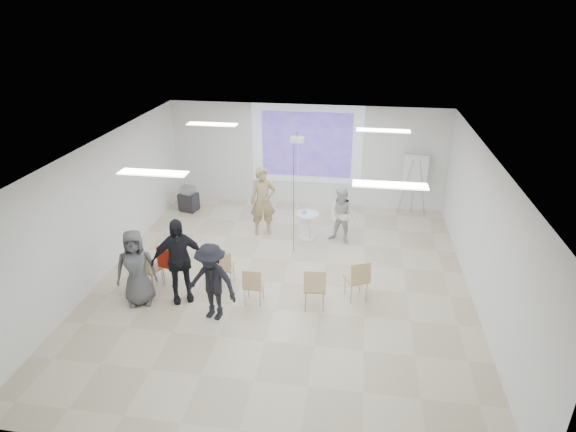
# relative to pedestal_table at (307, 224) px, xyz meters

# --- Properties ---
(floor) EXTENTS (8.00, 9.00, 0.10)m
(floor) POSITION_rel_pedestal_table_xyz_m (-0.29, -2.19, -0.46)
(floor) COLOR beige
(floor) RESTS_ON ground
(ceiling) EXTENTS (8.00, 9.00, 0.10)m
(ceiling) POSITION_rel_pedestal_table_xyz_m (-0.29, -2.19, 2.64)
(ceiling) COLOR white
(ceiling) RESTS_ON wall_back
(wall_back) EXTENTS (8.00, 0.10, 3.00)m
(wall_back) POSITION_rel_pedestal_table_xyz_m (-0.29, 2.36, 1.09)
(wall_back) COLOR silver
(wall_back) RESTS_ON floor
(wall_left) EXTENTS (0.10, 9.00, 3.00)m
(wall_left) POSITION_rel_pedestal_table_xyz_m (-4.34, -2.19, 1.09)
(wall_left) COLOR silver
(wall_left) RESTS_ON floor
(wall_right) EXTENTS (0.10, 9.00, 3.00)m
(wall_right) POSITION_rel_pedestal_table_xyz_m (3.76, -2.19, 1.09)
(wall_right) COLOR silver
(wall_right) RESTS_ON floor
(projection_halo) EXTENTS (3.20, 0.01, 2.30)m
(projection_halo) POSITION_rel_pedestal_table_xyz_m (-0.29, 2.29, 1.44)
(projection_halo) COLOR silver
(projection_halo) RESTS_ON wall_back
(projection_image) EXTENTS (2.60, 0.01, 1.90)m
(projection_image) POSITION_rel_pedestal_table_xyz_m (-0.29, 2.28, 1.44)
(projection_image) COLOR #4931A8
(projection_image) RESTS_ON wall_back
(pedestal_table) EXTENTS (0.74, 0.74, 0.73)m
(pedestal_table) POSITION_rel_pedestal_table_xyz_m (0.00, 0.00, 0.00)
(pedestal_table) COLOR silver
(pedestal_table) RESTS_ON floor
(player_left) EXTENTS (0.87, 0.71, 2.06)m
(player_left) POSITION_rel_pedestal_table_xyz_m (-1.18, 0.16, 0.62)
(player_left) COLOR #9C8960
(player_left) RESTS_ON floor
(player_right) EXTENTS (0.97, 0.88, 1.63)m
(player_right) POSITION_rel_pedestal_table_xyz_m (0.88, -0.06, 0.41)
(player_right) COLOR silver
(player_right) RESTS_ON floor
(controller_left) EXTENTS (0.07, 0.12, 0.04)m
(controller_left) POSITION_rel_pedestal_table_xyz_m (-1.00, 0.41, 0.95)
(controller_left) COLOR white
(controller_left) RESTS_ON player_left
(controller_right) EXTENTS (0.08, 0.13, 0.04)m
(controller_right) POSITION_rel_pedestal_table_xyz_m (0.70, 0.19, 0.70)
(controller_right) COLOR silver
(controller_right) RESTS_ON player_right
(chair_far_left) EXTENTS (0.57, 0.59, 0.94)m
(chair_far_left) POSITION_rel_pedestal_table_xyz_m (-3.07, -2.85, 0.15)
(chair_far_left) COLOR tan
(chair_far_left) RESTS_ON floor
(chair_left_mid) EXTENTS (0.56, 0.58, 0.95)m
(chair_left_mid) POSITION_rel_pedestal_table_xyz_m (-2.66, -2.60, 0.15)
(chair_left_mid) COLOR tan
(chair_left_mid) RESTS_ON floor
(chair_left_inner) EXTENTS (0.42, 0.45, 0.87)m
(chair_left_inner) POSITION_rel_pedestal_table_xyz_m (-1.52, -2.51, 0.11)
(chair_left_inner) COLOR tan
(chair_left_inner) RESTS_ON floor
(chair_center) EXTENTS (0.38, 0.41, 0.82)m
(chair_center) POSITION_rel_pedestal_table_xyz_m (-0.75, -3.07, 0.08)
(chair_center) COLOR tan
(chair_center) RESTS_ON floor
(chair_right_inner) EXTENTS (0.47, 0.50, 0.93)m
(chair_right_inner) POSITION_rel_pedestal_table_xyz_m (0.49, -3.06, 0.14)
(chair_right_inner) COLOR tan
(chair_right_inner) RESTS_ON floor
(chair_right_far) EXTENTS (0.57, 0.59, 0.91)m
(chair_right_far) POSITION_rel_pedestal_table_xyz_m (1.33, -2.60, 0.13)
(chair_right_far) COLOR tan
(chair_right_far) RESTS_ON floor
(red_jacket) EXTENTS (0.50, 0.24, 0.46)m
(red_jacket) POSITION_rel_pedestal_table_xyz_m (-2.64, -2.74, 0.31)
(red_jacket) COLOR #AC2615
(red_jacket) RESTS_ON chair_left_mid
(laptop) EXTENTS (0.33, 0.24, 0.03)m
(laptop) POSITION_rel_pedestal_table_xyz_m (-1.52, -2.41, 0.06)
(laptop) COLOR black
(laptop) RESTS_ON chair_left_inner
(audience_left) EXTENTS (1.41, 1.20, 2.08)m
(audience_left) POSITION_rel_pedestal_table_xyz_m (-2.26, -3.11, 0.64)
(audience_left) COLOR black
(audience_left) RESTS_ON floor
(audience_mid) EXTENTS (1.29, 0.91, 1.81)m
(audience_mid) POSITION_rel_pedestal_table_xyz_m (-1.43, -3.61, 0.50)
(audience_mid) COLOR black
(audience_mid) RESTS_ON floor
(audience_outer) EXTENTS (1.03, 0.84, 1.82)m
(audience_outer) POSITION_rel_pedestal_table_xyz_m (-3.06, -3.35, 0.50)
(audience_outer) COLOR #515155
(audience_outer) RESTS_ON floor
(flipchart_easel) EXTENTS (0.78, 0.60, 1.81)m
(flipchart_easel) POSITION_rel_pedestal_table_xyz_m (2.80, 2.01, 0.93)
(flipchart_easel) COLOR gray
(flipchart_easel) RESTS_ON floor
(av_cart) EXTENTS (0.58, 0.51, 0.75)m
(av_cart) POSITION_rel_pedestal_table_xyz_m (-3.62, 1.29, -0.06)
(av_cart) COLOR black
(av_cart) RESTS_ON floor
(ceiling_projector) EXTENTS (0.30, 0.25, 3.00)m
(ceiling_projector) POSITION_rel_pedestal_table_xyz_m (-0.19, -0.70, 2.28)
(ceiling_projector) COLOR white
(ceiling_projector) RESTS_ON ceiling
(fluor_panel_nw) EXTENTS (1.20, 0.30, 0.02)m
(fluor_panel_nw) POSITION_rel_pedestal_table_xyz_m (-2.29, -0.19, 2.56)
(fluor_panel_nw) COLOR white
(fluor_panel_nw) RESTS_ON ceiling
(fluor_panel_ne) EXTENTS (1.20, 0.30, 0.02)m
(fluor_panel_ne) POSITION_rel_pedestal_table_xyz_m (1.71, -0.19, 2.56)
(fluor_panel_ne) COLOR white
(fluor_panel_ne) RESTS_ON ceiling
(fluor_panel_sw) EXTENTS (1.20, 0.30, 0.02)m
(fluor_panel_sw) POSITION_rel_pedestal_table_xyz_m (-2.29, -3.69, 2.56)
(fluor_panel_sw) COLOR white
(fluor_panel_sw) RESTS_ON ceiling
(fluor_panel_se) EXTENTS (1.20, 0.30, 0.02)m
(fluor_panel_se) POSITION_rel_pedestal_table_xyz_m (1.71, -3.69, 2.56)
(fluor_panel_se) COLOR white
(fluor_panel_se) RESTS_ON ceiling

